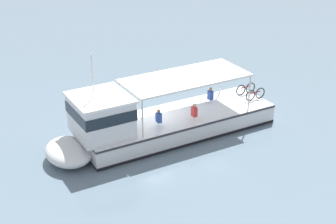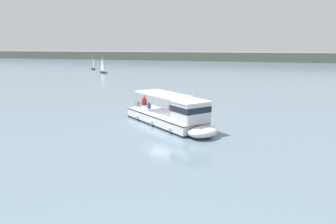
% 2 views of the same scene
% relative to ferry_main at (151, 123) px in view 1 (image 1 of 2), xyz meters
% --- Properties ---
extents(ground_plane, '(400.00, 400.00, 0.00)m').
position_rel_ferry_main_xyz_m(ground_plane, '(-0.89, -0.54, -1.02)').
color(ground_plane, slate).
extents(ferry_main, '(12.01, 10.12, 5.32)m').
position_rel_ferry_main_xyz_m(ferry_main, '(0.00, 0.00, 0.00)').
color(ferry_main, silver).
rests_on(ferry_main, ground).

